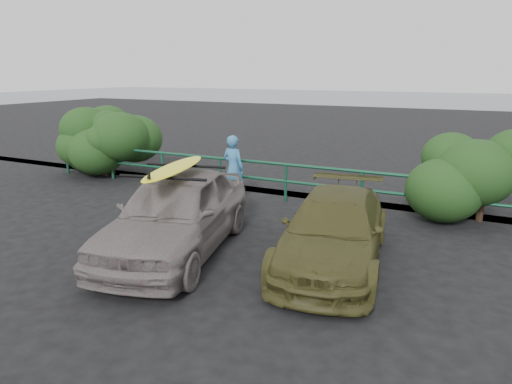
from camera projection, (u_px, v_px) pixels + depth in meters
ground at (127, 263)px, 8.20m from camera, size 80.00×80.00×0.00m
ocean at (439, 98)px, 60.25m from camera, size 200.00×200.00×0.00m
guardrail at (252, 179)px, 12.40m from camera, size 14.00×0.08×1.04m
shrub_left at (124, 148)px, 14.69m from camera, size 3.20×2.40×1.94m
shrub_right at (453, 177)px, 10.59m from camera, size 3.20×2.40×1.93m
sedan at (177, 213)px, 8.56m from camera, size 2.79×4.82×1.54m
olive_vehicle at (334, 230)px, 8.10m from camera, size 2.35×4.46×1.23m
man at (233, 168)px, 12.00m from camera, size 0.70×0.52×1.75m
roof_rack at (175, 171)px, 8.35m from camera, size 1.82×1.46×0.05m
surfboard at (174, 168)px, 8.34m from camera, size 1.05×2.52×0.07m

